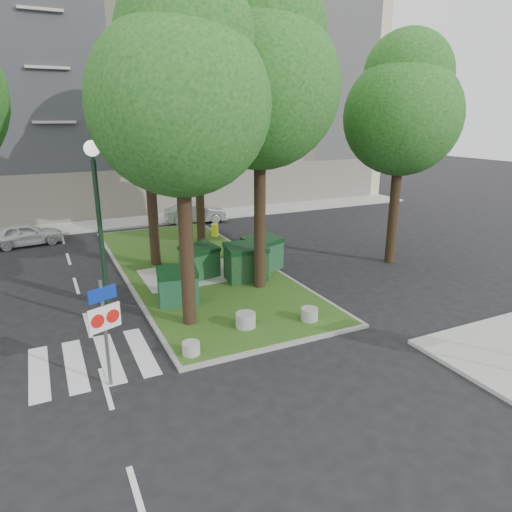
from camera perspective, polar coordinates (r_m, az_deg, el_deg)
ground at (r=13.56m, az=1.25°, el=-11.63°), size 120.00×120.00×0.00m
median_island at (r=20.55m, az=-7.63°, el=-1.40°), size 6.00×16.00×0.12m
median_kerb at (r=20.56m, az=-7.63°, el=-1.43°), size 6.30×16.30×0.10m
building_sidewalk at (r=30.29m, az=-14.82°, el=4.17°), size 42.00×3.00×0.12m
zebra_crossing at (r=13.83m, az=-16.03°, el=-11.71°), size 5.00×3.00×0.01m
apartment_building at (r=37.03m, az=-18.23°, el=18.54°), size 41.00×12.00×16.00m
tree_median_near_left at (r=13.78m, az=-9.31°, el=20.21°), size 5.20×5.20×10.53m
tree_median_near_right at (r=16.98m, az=0.71°, el=22.03°), size 5.60×5.60×11.46m
tree_median_mid at (r=20.17m, az=-13.43°, el=17.94°), size 4.80×4.80×9.99m
tree_median_far at (r=24.00m, az=-7.38°, el=21.23°), size 5.80×5.80×11.93m
tree_street_right at (r=21.35m, az=17.99°, el=17.53°), size 5.00×5.00×10.06m
dumpster_a at (r=16.44m, az=-9.76°, el=-3.72°), size 1.54×1.19×1.31m
dumpster_b at (r=18.94m, az=-7.06°, el=-0.71°), size 1.68×1.37×1.37m
dumpster_c at (r=18.48m, az=-1.25°, el=-0.78°), size 1.73×1.28×1.53m
dumpster_d at (r=19.67m, az=0.82°, el=0.31°), size 1.94×1.66×1.52m
bollard_left at (r=13.14m, az=-8.12°, el=-11.34°), size 0.50×0.50×0.36m
bollard_right at (r=15.13m, az=6.69°, el=-7.22°), size 0.56×0.56×0.40m
bollard_mid at (r=14.56m, az=-1.31°, el=-7.98°), size 0.64×0.64×0.46m
litter_bin at (r=25.48m, az=-5.17°, el=3.26°), size 0.40×0.40×0.70m
street_lamp at (r=14.72m, az=-19.08°, el=5.03°), size 0.47×0.47×5.85m
traffic_sign_pole at (r=11.72m, az=-18.46°, el=-7.56°), size 0.80×0.37×2.81m
car_white at (r=26.77m, az=-26.90°, el=2.44°), size 3.76×1.92×1.22m
car_silver at (r=29.36m, az=-7.51°, el=5.36°), size 4.04×1.85×1.28m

